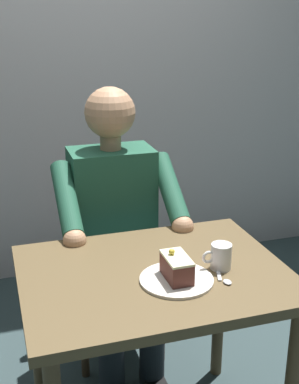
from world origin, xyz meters
The scene contains 8 objects.
cafe_rear_panel centered at (0.00, -1.54, 1.50)m, with size 6.40×0.12×3.00m, color #BDB2B2.
dining_table centered at (0.00, 0.00, 0.63)m, with size 0.90×0.69×0.73m.
chair centered at (0.00, -0.70, 0.50)m, with size 0.42×0.42×0.90m.
seated_person centered at (0.00, -0.53, 0.67)m, with size 0.53×0.58×1.27m.
dessert_plate centered at (-0.05, 0.09, 0.73)m, with size 0.24×0.24×0.01m, color silver.
cake_slice centered at (-0.05, 0.09, 0.78)m, with size 0.08×0.13×0.10m.
coffee_cup centered at (-0.22, 0.05, 0.78)m, with size 0.11×0.07×0.09m.
dessert_spoon centered at (-0.20, 0.12, 0.73)m, with size 0.05×0.14×0.01m.
Camera 1 is at (0.49, 1.49, 1.57)m, focal length 48.48 mm.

